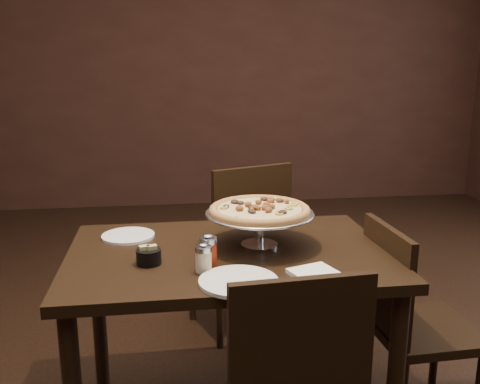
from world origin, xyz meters
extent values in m
cube|color=black|center=(0.00, 3.51, 1.40)|extent=(6.00, 0.02, 2.80)
cube|color=black|center=(-0.06, 0.00, 0.73)|extent=(1.20, 0.80, 0.04)
cylinder|color=black|center=(0.48, -0.33, 0.35)|extent=(0.06, 0.06, 0.71)
cylinder|color=black|center=(-0.60, 0.34, 0.35)|extent=(0.06, 0.06, 0.71)
cylinder|color=black|center=(0.48, 0.34, 0.35)|extent=(0.06, 0.06, 0.71)
cylinder|color=silver|center=(0.06, 0.04, 0.75)|extent=(0.14, 0.14, 0.01)
cylinder|color=silver|center=(0.06, 0.04, 0.81)|extent=(0.03, 0.03, 0.11)
cylinder|color=silver|center=(0.06, 0.04, 0.87)|extent=(0.10, 0.10, 0.01)
cylinder|color=#A3A2A8|center=(0.06, 0.04, 0.88)|extent=(0.41, 0.41, 0.01)
torus|color=#A3A2A8|center=(0.06, 0.04, 0.88)|extent=(0.42, 0.42, 0.01)
cylinder|color=#A67232|center=(0.06, 0.04, 0.89)|extent=(0.38, 0.38, 0.01)
torus|color=#A67232|center=(0.06, 0.04, 0.89)|extent=(0.39, 0.39, 0.03)
cylinder|color=tan|center=(0.06, 0.04, 0.90)|extent=(0.32, 0.32, 0.01)
cylinder|color=beige|center=(-0.17, -0.19, 0.78)|extent=(0.05, 0.05, 0.07)
cylinder|color=silver|center=(-0.17, -0.19, 0.83)|extent=(0.06, 0.06, 0.02)
ellipsoid|color=silver|center=(-0.17, -0.19, 0.84)|extent=(0.03, 0.03, 0.01)
cylinder|color=maroon|center=(-0.15, -0.13, 0.79)|extent=(0.06, 0.06, 0.08)
cylinder|color=silver|center=(-0.15, -0.13, 0.84)|extent=(0.07, 0.07, 0.02)
ellipsoid|color=silver|center=(-0.15, -0.13, 0.86)|extent=(0.03, 0.03, 0.01)
cylinder|color=black|center=(-0.35, -0.09, 0.77)|extent=(0.09, 0.09, 0.05)
cube|color=tan|center=(-0.37, -0.09, 0.79)|extent=(0.04, 0.03, 0.06)
cube|color=tan|center=(-0.34, -0.09, 0.79)|extent=(0.04, 0.03, 0.06)
cube|color=white|center=(0.20, -0.28, 0.76)|extent=(0.18, 0.18, 0.02)
cylinder|color=white|center=(-0.45, 0.22, 0.75)|extent=(0.21, 0.21, 0.01)
cylinder|color=white|center=(-0.07, -0.30, 0.75)|extent=(0.26, 0.26, 0.01)
cone|color=silver|center=(0.00, -0.02, 0.88)|extent=(0.18, 0.18, 0.00)
cylinder|color=black|center=(0.00, -0.02, 0.89)|extent=(0.12, 0.10, 0.03)
cube|color=black|center=(0.07, 0.83, 0.45)|extent=(0.56, 0.56, 0.04)
cube|color=black|center=(0.14, 0.64, 0.71)|extent=(0.42, 0.18, 0.46)
cylinder|color=black|center=(0.17, 1.06, 0.21)|extent=(0.04, 0.04, 0.43)
cylinder|color=black|center=(-0.16, 0.94, 0.21)|extent=(0.04, 0.04, 0.43)
cylinder|color=black|center=(0.29, 0.73, 0.21)|extent=(0.04, 0.04, 0.43)
cylinder|color=black|center=(-0.04, 0.60, 0.21)|extent=(0.04, 0.04, 0.43)
cube|color=black|center=(0.07, -0.60, 0.67)|extent=(0.41, 0.06, 0.43)
cube|color=black|center=(0.71, -0.07, 0.40)|extent=(0.41, 0.41, 0.04)
cube|color=black|center=(0.53, -0.08, 0.63)|extent=(0.05, 0.39, 0.41)
cylinder|color=black|center=(0.86, 0.10, 0.19)|extent=(0.03, 0.03, 0.38)
cylinder|color=black|center=(0.55, 0.08, 0.19)|extent=(0.03, 0.03, 0.38)
camera|label=1|loc=(-0.28, -1.88, 1.44)|focal=40.00mm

